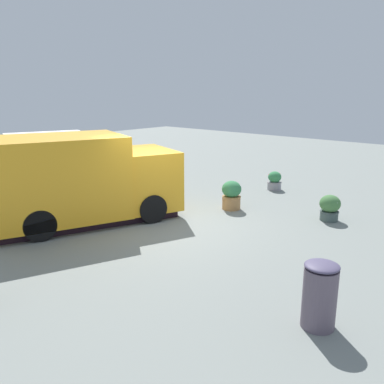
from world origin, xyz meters
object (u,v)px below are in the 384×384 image
Objects in this scene: planter_flowering_near at (231,195)px; planter_flowering_side at (275,181)px; food_truck at (80,181)px; trash_bin at (320,295)px; planter_flowering_far at (330,207)px.

planter_flowering_near is 2.92m from planter_flowering_side.
food_truck reaches higher than trash_bin.
food_truck is 5.10× the size of trash_bin.
trash_bin is at bearing 48.25° from planter_flowering_near.
planter_flowering_far is at bearing -158.39° from trash_bin.
planter_flowering_near is at bearing -71.48° from planter_flowering_far.
food_truck is at bearing -94.15° from trash_bin.
food_truck is 6.82m from planter_flowering_side.
trash_bin is (0.50, 6.83, -0.57)m from food_truck.
planter_flowering_far is 1.09× the size of planter_flowering_side.
planter_flowering_far reaches higher than planter_flowering_side.
planter_flowering_side is at bearing 162.70° from food_truck.
trash_bin is at bearing 85.85° from food_truck.
planter_flowering_side is at bearing -174.76° from planter_flowering_near.
planter_flowering_near is 6.10m from trash_bin.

